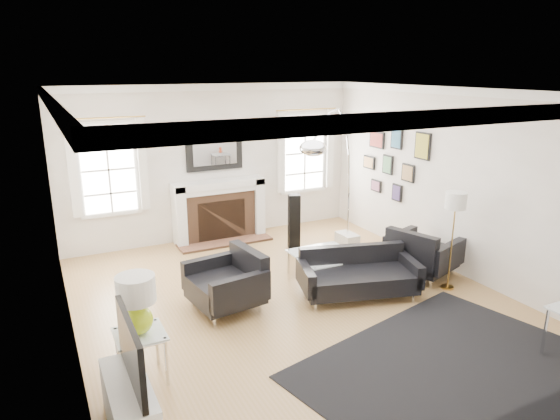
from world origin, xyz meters
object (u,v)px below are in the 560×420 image
armchair_right (421,254)px  armchair_left (229,283)px  sofa (357,275)px  fireplace (220,211)px  coffee_table (324,256)px  gourd_lamp (137,301)px  arc_floor_lamp (333,180)px

armchair_right → armchair_left: bearing=174.0°
sofa → fireplace: bearing=106.4°
sofa → coffee_table: bearing=100.2°
fireplace → sofa: size_ratio=0.97×
sofa → gourd_lamp: gourd_lamp is taller
armchair_right → coffee_table: size_ratio=1.32×
armchair_right → gourd_lamp: bearing=-169.7°
armchair_left → coffee_table: size_ratio=1.19×
armchair_left → gourd_lamp: (-1.37, -1.10, 0.53)m
sofa → arc_floor_lamp: bearing=76.2°
armchair_right → arc_floor_lamp: arc_floor_lamp is taller
armchair_left → fireplace: bearing=72.6°
fireplace → coffee_table: bearing=-71.9°
fireplace → armchair_left: size_ratio=1.63×
armchair_right → arc_floor_lamp: (-0.96, 1.01, 1.04)m
armchair_left → arc_floor_lamp: bearing=19.1°
armchair_left → armchair_right: bearing=-6.0°
sofa → arc_floor_lamp: 1.59m
armchair_right → coffee_table: bearing=157.2°
fireplace → arc_floor_lamp: arc_floor_lamp is taller
armchair_right → coffee_table: 1.47m
sofa → armchair_right: 1.24m
sofa → armchair_right: size_ratio=1.52×
fireplace → armchair_right: bearing=-54.2°
fireplace → coffee_table: size_ratio=1.94×
armchair_left → gourd_lamp: size_ratio=1.70×
armchair_left → armchair_right: 2.99m
armchair_left → armchair_right: armchair_right is taller
arc_floor_lamp → armchair_right: bearing=-46.2°
fireplace → sofa: bearing=-73.6°
fireplace → coffee_table: 2.53m
sofa → armchair_left: size_ratio=1.69×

